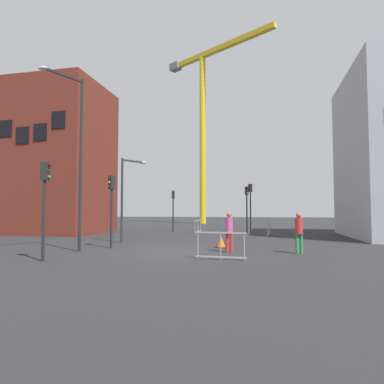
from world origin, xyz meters
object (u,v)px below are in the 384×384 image
traffic_light_median (173,204)px  traffic_light_verge (250,200)px  traffic_light_far (112,199)px  pedestrian_waiting (229,229)px  streetlamp_tall (76,148)px  construction_crane (205,109)px  streetlamp_short (126,191)px  traffic_cone_striped (221,242)px  traffic_light_near (45,194)px  traffic_light_corner (247,202)px  pedestrian_walking (299,230)px

traffic_light_median → traffic_light_verge: bearing=10.3°
traffic_light_far → traffic_light_median: size_ratio=1.00×
traffic_light_median → pedestrian_waiting: 15.19m
streetlamp_tall → traffic_light_verge: bearing=65.6°
pedestrian_waiting → construction_crane: bearing=101.9°
streetlamp_short → traffic_light_median: 10.22m
traffic_light_verge → traffic_cone_striped: size_ratio=7.10×
traffic_cone_striped → streetlamp_tall: bearing=-152.8°
traffic_light_near → traffic_light_verge: bearing=69.8°
streetlamp_tall → traffic_light_near: 3.61m
construction_crane → traffic_cone_striped: 34.83m
construction_crane → traffic_light_median: size_ratio=6.88×
traffic_light_near → traffic_light_median: bearing=89.4°
traffic_cone_striped → traffic_light_verge: bearing=85.6°
streetlamp_tall → traffic_light_far: streetlamp_tall is taller
traffic_light_corner → traffic_light_near: size_ratio=1.04×
construction_crane → streetlamp_tall: 35.41m
streetlamp_short → traffic_light_verge: size_ratio=1.18×
traffic_light_median → construction_crane: bearing=90.9°
streetlamp_tall → traffic_light_near: (0.39, -2.75, -2.30)m
pedestrian_waiting → streetlamp_short: bearing=152.3°
traffic_light_near → pedestrian_walking: size_ratio=2.07×
traffic_light_near → traffic_cone_striped: (6.03, 6.05, -2.27)m
traffic_light_corner → traffic_light_near: traffic_light_corner is taller
streetlamp_tall → pedestrian_waiting: bearing=11.3°
streetlamp_short → streetlamp_tall: bearing=-94.9°
traffic_light_corner → traffic_light_verge: size_ratio=0.92×
traffic_light_far → construction_crane: bearing=91.2°
traffic_light_corner → traffic_light_median: size_ratio=1.06×
streetlamp_short → pedestrian_waiting: (6.60, -3.47, -2.04)m
streetlamp_short → traffic_light_verge: 13.43m
construction_crane → pedestrian_waiting: construction_crane is taller
traffic_light_near → traffic_light_verge: size_ratio=0.88×
traffic_light_median → pedestrian_walking: (9.55, -13.50, -1.43)m
traffic_light_verge → traffic_cone_striped: (-1.01, -13.03, -2.58)m
traffic_light_median → streetlamp_short: bearing=-90.8°
construction_crane → streetlamp_short: size_ratio=5.02×
traffic_light_corner → pedestrian_waiting: traffic_light_corner is taller
traffic_light_far → traffic_light_near: size_ratio=0.98×
pedestrian_walking → traffic_light_verge: bearing=100.4°
traffic_light_median → traffic_light_near: (-0.18, -17.83, 0.05)m
traffic_light_corner → pedestrian_walking: bearing=-77.1°
traffic_light_corner → traffic_cone_striped: traffic_light_corner is taller
streetlamp_short → traffic_light_verge: streetlamp_short is taller
streetlamp_short → traffic_light_near: streetlamp_short is taller
traffic_light_near → traffic_light_far: bearing=82.8°
streetlamp_tall → traffic_cone_striped: size_ratio=13.62×
traffic_light_median → traffic_cone_striped: (5.85, -11.78, -2.22)m
pedestrian_walking → pedestrian_waiting: pedestrian_waiting is taller
traffic_light_verge → pedestrian_walking: 15.10m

